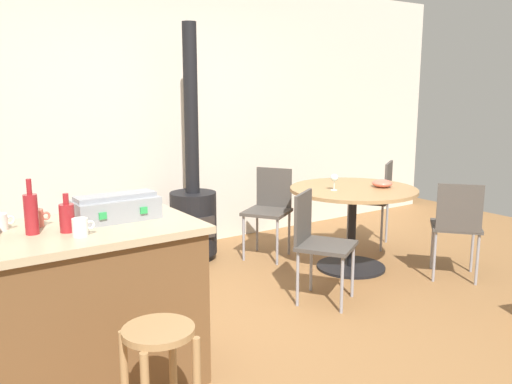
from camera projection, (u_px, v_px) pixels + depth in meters
ground_plane at (281, 332)px, 3.67m from camera, size 8.80×8.80×0.00m
back_wall at (142, 116)px, 5.24m from camera, size 8.00×0.10×2.70m
kitchen_island at (74, 311)px, 2.89m from camera, size 1.32×0.76×0.91m
wooden_stool at (160, 367)px, 2.32m from camera, size 0.31×0.31×0.63m
dining_table at (353, 207)px, 4.86m from camera, size 1.13×1.13×0.75m
folding_chair_near at (457, 223)px, 4.58m from camera, size 0.56×0.56×0.85m
folding_chair_far at (376, 196)px, 5.57m from camera, size 0.55×0.55×0.88m
folding_chair_left at (270, 206)px, 5.25m from camera, size 0.55×0.55×0.85m
folding_chair_right at (318, 238)px, 4.13m from camera, size 0.55×0.55×0.85m
wood_stove at (193, 206)px, 5.14m from camera, size 0.44×0.45×2.20m
toolbox at (116, 208)px, 2.98m from camera, size 0.46×0.23×0.15m
bottle_0 at (31, 213)px, 2.69m from camera, size 0.07×0.07×0.28m
bottle_1 at (67, 217)px, 2.73m from camera, size 0.08×0.08×0.20m
cup_2 at (37, 218)px, 2.85m from camera, size 0.11×0.07×0.09m
cup_3 at (81, 227)px, 2.66m from camera, size 0.11×0.08×0.09m
wine_glass at (334, 178)px, 4.70m from camera, size 0.07×0.07×0.14m
serving_bowl at (382, 183)px, 4.85m from camera, size 0.18×0.18×0.07m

